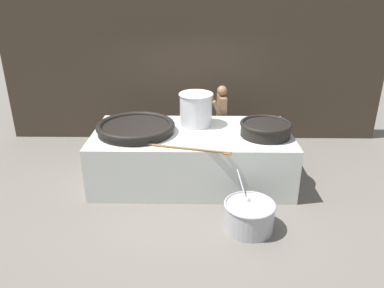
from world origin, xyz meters
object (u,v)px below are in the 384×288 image
giant_wok_near (136,127)px  prep_bowl_vegetables (249,215)px  stock_pot (196,109)px  giant_wok_far (266,128)px  cook (221,118)px

giant_wok_near → prep_bowl_vegetables: bearing=-38.8°
giant_wok_near → stock_pot: 1.17m
giant_wok_near → stock_pot: (1.07, 0.41, 0.22)m
stock_pot → prep_bowl_vegetables: 2.33m
giant_wok_near → prep_bowl_vegetables: 2.54m
giant_wok_far → giant_wok_near: bearing=176.9°
cook → prep_bowl_vegetables: size_ratio=1.52×
stock_pot → prep_bowl_vegetables: stock_pot is taller
cook → giant_wok_far: bearing=110.3°
giant_wok_far → prep_bowl_vegetables: 1.68m
stock_pot → giant_wok_far: bearing=-23.9°
giant_wok_near → cook: size_ratio=0.93×
stock_pot → prep_bowl_vegetables: (0.81, -1.92, -1.04)m
giant_wok_near → stock_pot: size_ratio=2.19×
giant_wok_far → prep_bowl_vegetables: bearing=-106.5°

